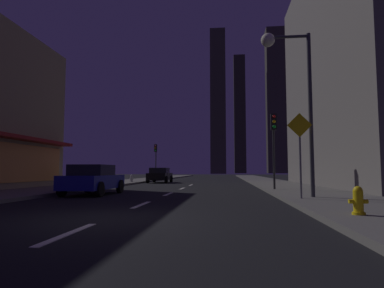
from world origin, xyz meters
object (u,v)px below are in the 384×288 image
car_parked_far (160,175)px  traffic_light_near_right (274,134)px  street_lamp_right (288,73)px  fire_hydrant_far_left (131,178)px  traffic_light_far_left (156,154)px  pedestrian_crossing_sign (300,147)px  fire_hydrant_yellow_near (358,201)px  car_parked_near (93,179)px

car_parked_far → traffic_light_near_right: bearing=-55.7°
street_lamp_right → fire_hydrant_far_left: bearing=124.0°
traffic_light_far_left → pedestrian_crossing_sign: traffic_light_far_left is taller
fire_hydrant_yellow_near → fire_hydrant_far_left: same height
fire_hydrant_far_left → fire_hydrant_yellow_near: bearing=-61.8°
fire_hydrant_far_left → traffic_light_far_left: traffic_light_far_left is taller
car_parked_near → street_lamp_right: 10.24m
car_parked_far → fire_hydrant_yellow_near: (9.50, -23.81, -0.29)m
car_parked_near → traffic_light_far_left: size_ratio=1.01×
car_parked_near → fire_hydrant_far_left: car_parked_near is taller
car_parked_near → fire_hydrant_yellow_near: bearing=-38.5°
fire_hydrant_far_left → street_lamp_right: street_lamp_right is taller
car_parked_far → traffic_light_near_right: (9.10, -13.33, 2.45)m
traffic_light_near_right → car_parked_near: bearing=-162.2°
fire_hydrant_yellow_near → traffic_light_far_left: traffic_light_far_left is taller
traffic_light_near_right → street_lamp_right: street_lamp_right is taller
fire_hydrant_yellow_near → fire_hydrant_far_left: size_ratio=1.00×
fire_hydrant_yellow_near → street_lamp_right: 6.99m
car_parked_far → street_lamp_right: street_lamp_right is taller
fire_hydrant_yellow_near → pedestrian_crossing_sign: size_ratio=0.21×
fire_hydrant_yellow_near → car_parked_near: bearing=141.5°
street_lamp_right → pedestrian_crossing_sign: bearing=-73.2°
traffic_light_far_left → pedestrian_crossing_sign: (11.10, -26.05, -1.18)m
car_parked_near → pedestrian_crossing_sign: 9.78m
street_lamp_right → traffic_light_near_right: bearing=88.7°
traffic_light_near_right → traffic_light_far_left: size_ratio=1.00×
pedestrian_crossing_sign → street_lamp_right: bearing=106.8°
pedestrian_crossing_sign → traffic_light_far_left: bearing=113.1°
fire_hydrant_yellow_near → traffic_light_far_left: 32.72m
fire_hydrant_yellow_near → pedestrian_crossing_sign: (-0.30, 4.50, 1.56)m
street_lamp_right → fire_hydrant_yellow_near: bearing=-84.3°
car_parked_near → fire_hydrant_far_left: size_ratio=6.48×
car_parked_near → car_parked_far: bearing=90.0°
pedestrian_crossing_sign → fire_hydrant_yellow_near: bearing=-86.2°
traffic_light_near_right → traffic_light_far_left: 22.88m
car_parked_near → pedestrian_crossing_sign: bearing=-18.4°
car_parked_far → traffic_light_near_right: 16.32m
fire_hydrant_yellow_near → traffic_light_near_right: bearing=92.2°
traffic_light_near_right → fire_hydrant_far_left: bearing=134.8°
fire_hydrant_yellow_near → traffic_light_near_right: size_ratio=0.16×
car_parked_near → street_lamp_right: street_lamp_right is taller
fire_hydrant_yellow_near → traffic_light_near_right: 10.84m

